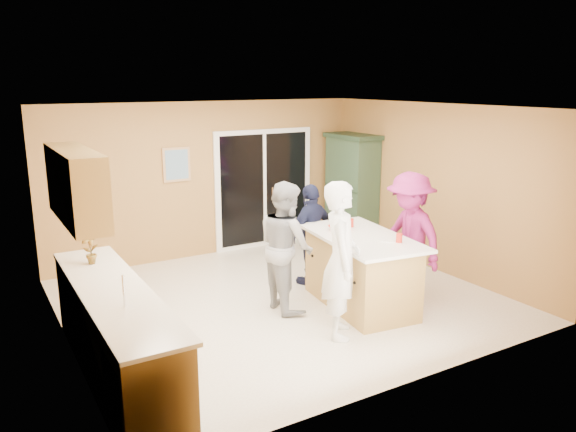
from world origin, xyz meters
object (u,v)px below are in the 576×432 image
woman_grey (286,246)px  woman_magenta (409,237)px  green_hutch (352,191)px  kitchen_island (361,273)px  woman_navy (312,234)px  woman_white (341,260)px

woman_grey → woman_magenta: 1.70m
green_hutch → woman_grey: 3.26m
kitchen_island → woman_magenta: 0.85m
woman_grey → woman_navy: woman_grey is taller
kitchen_island → woman_white: (-0.75, -0.58, 0.47)m
kitchen_island → woman_grey: (-0.88, 0.44, 0.39)m
green_hutch → woman_white: (-2.43, -3.04, -0.05)m
woman_grey → woman_white: bearing=-169.6°
kitchen_island → woman_navy: (-0.09, 1.05, 0.29)m
green_hutch → woman_magenta: green_hutch is taller
kitchen_island → woman_magenta: size_ratio=1.11×
woman_white → woman_grey: 1.04m
woman_navy → kitchen_island: bearing=78.9°
woman_white → woman_magenta: bearing=-39.7°
green_hutch → woman_white: 3.89m
woman_navy → woman_magenta: (0.82, -1.16, 0.13)m
woman_white → woman_magenta: woman_white is taller
woman_magenta → kitchen_island: bearing=-97.6°
woman_white → woman_grey: (-0.13, 1.03, -0.08)m
woman_magenta → green_hutch: bearing=160.4°
woman_white → woman_grey: size_ratio=1.09×
green_hutch → woman_navy: size_ratio=1.34×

